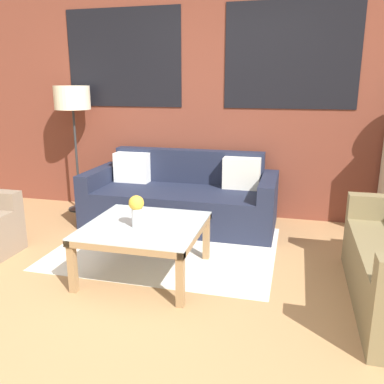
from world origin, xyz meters
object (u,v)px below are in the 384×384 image
(couch_dark, at_px, (181,199))
(coffee_table, at_px, (145,232))
(flower_vase, at_px, (136,208))
(floor_lamp, at_px, (72,103))

(couch_dark, height_order, coffee_table, couch_dark)
(couch_dark, bearing_deg, flower_vase, -88.57)
(coffee_table, distance_m, floor_lamp, 2.25)
(floor_lamp, bearing_deg, couch_dark, -7.09)
(coffee_table, distance_m, flower_vase, 0.23)
(coffee_table, relative_size, flower_vase, 3.55)
(floor_lamp, xyz_separation_m, flower_vase, (1.39, -1.55, -0.72))
(couch_dark, height_order, flower_vase, couch_dark)
(coffee_table, relative_size, floor_lamp, 0.61)
(coffee_table, bearing_deg, couch_dark, 92.81)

